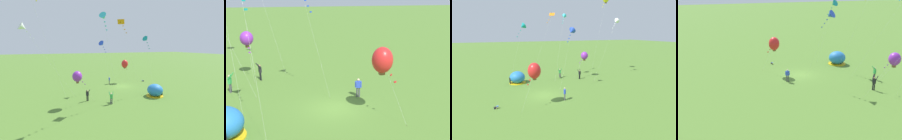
# 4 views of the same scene
# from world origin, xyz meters

# --- Properties ---
(ground_plane) EXTENTS (300.00, 300.00, 0.00)m
(ground_plane) POSITION_xyz_m (0.00, 0.00, 0.00)
(ground_plane) COLOR #517A2D
(popup_tent) EXTENTS (2.81, 2.81, 2.10)m
(popup_tent) POSITION_xyz_m (-7.77, -2.84, 1.00)
(popup_tent) COLOR #2672BF
(popup_tent) RESTS_ON ground
(toddler_crawling) EXTENTS (0.28, 0.55, 0.32)m
(toddler_crawling) POSITION_xyz_m (2.24, -6.52, 0.18)
(toddler_crawling) COLOR black
(toddler_crawling) RESTS_ON ground
(person_watching_sky) EXTENTS (0.55, 0.68, 1.89)m
(person_watching_sky) POSITION_xyz_m (-8.68, 5.49, 1.00)
(person_watching_sky) COLOR #4C4C51
(person_watching_sky) RESTS_ON ground
(person_strolling) EXTENTS (0.57, 0.33, 1.72)m
(person_strolling) POSITION_xyz_m (2.68, 1.98, 0.96)
(person_strolling) COLOR #4C4C51
(person_strolling) RESTS_ON ground
(person_arms_raised) EXTENTS (0.62, 0.71, 1.89)m
(person_arms_raised) POSITION_xyz_m (-6.19, 8.58, 1.00)
(person_arms_raised) COLOR black
(person_arms_raised) RESTS_ON ground
(kite_white) EXTENTS (3.76, 7.22, 11.53)m
(kite_white) POSITION_xyz_m (-6.54, 16.58, 10.89)
(kite_white) COLOR silver
(kite_white) RESTS_ON ground
(kite_cyan) EXTENTS (5.68, 4.45, 12.48)m
(kite_cyan) POSITION_xyz_m (-11.21, 7.35, 11.91)
(kite_cyan) COLOR silver
(kite_cyan) RESTS_ON ground
(kite_orange) EXTENTS (2.22, 5.40, 12.33)m
(kite_orange) POSITION_xyz_m (-8.35, 3.74, 11.60)
(kite_orange) COLOR silver
(kite_orange) RESTS_ON ground
(kite_red) EXTENTS (2.09, 2.64, 5.36)m
(kite_red) POSITION_xyz_m (3.20, -2.05, 4.40)
(kite_red) COLOR silver
(kite_red) RESTS_ON ground
(kite_blue) EXTENTS (2.72, 3.51, 9.55)m
(kite_blue) POSITION_xyz_m (-1.77, 4.85, 8.91)
(kite_blue) COLOR silver
(kite_blue) RESTS_ON ground
(kite_teal) EXTENTS (1.72, 3.52, 10.28)m
(kite_teal) POSITION_xyz_m (-6.02, -1.78, 9.68)
(kite_teal) COLOR silver
(kite_teal) RESTS_ON ground
(kite_purple) EXTENTS (1.43, 3.34, 5.05)m
(kite_purple) POSITION_xyz_m (-7.42, 10.18, 4.27)
(kite_purple) COLOR silver
(kite_purple) RESTS_ON ground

